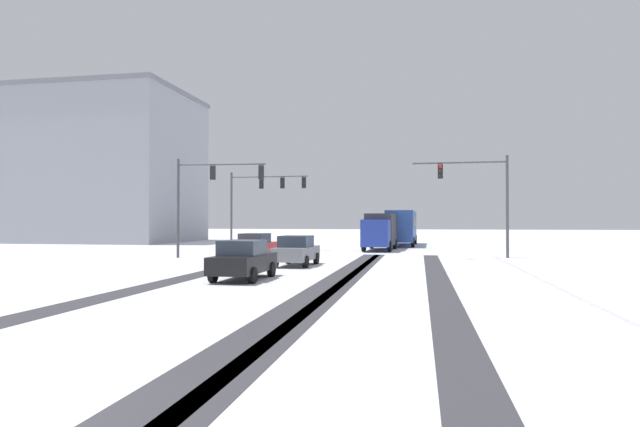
{
  "coord_description": "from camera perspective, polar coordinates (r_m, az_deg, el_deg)",
  "views": [
    {
      "loc": [
        5.15,
        -5.75,
        2.4
      ],
      "look_at": [
        0.0,
        21.48,
        2.8
      ],
      "focal_mm": 29.74,
      "sensor_mm": 36.0,
      "label": 1
    }
  ],
  "objects": [
    {
      "name": "traffic_signal_near_right",
      "position": [
        34.69,
        16.89,
        2.54
      ],
      "size": [
        5.88,
        0.38,
        6.5
      ],
      "color": "#47474C",
      "rests_on": "ground"
    },
    {
      "name": "box_truck_delivery",
      "position": [
        44.05,
        6.48,
        -1.82
      ],
      "size": [
        2.55,
        7.49,
        3.02
      ],
      "color": "#233899",
      "rests_on": "ground"
    },
    {
      "name": "wheel_track_left_lane",
      "position": [
        21.41,
        3.12,
        -7.25
      ],
      "size": [
        0.74,
        33.75,
        0.01
      ],
      "primitive_type": "cube",
      "color": "#38383D",
      "rests_on": "ground"
    },
    {
      "name": "sidewalk_kerb_right",
      "position": [
        20.81,
        29.76,
        -7.17
      ],
      "size": [
        4.0,
        33.75,
        0.12
      ],
      "primitive_type": "cube",
      "color": "white",
      "rests_on": "ground"
    },
    {
      "name": "office_building_far_left_block",
      "position": [
        67.25,
        -21.89,
        4.59
      ],
      "size": [
        19.15,
        15.44,
        17.35
      ],
      "color": "#9399A3",
      "rests_on": "ground"
    },
    {
      "name": "traffic_signal_near_left",
      "position": [
        35.37,
        -11.92,
        2.82
      ],
      "size": [
        5.95,
        0.72,
        6.5
      ],
      "color": "#47474C",
      "rests_on": "ground"
    },
    {
      "name": "bus_oncoming",
      "position": [
        52.97,
        8.82,
        -1.26
      ],
      "size": [
        2.85,
        11.05,
        3.38
      ],
      "color": "#284793",
      "rests_on": "ground"
    },
    {
      "name": "wheel_track_oncoming",
      "position": [
        21.49,
        1.62,
        -7.23
      ],
      "size": [
        1.19,
        33.75,
        0.01
      ],
      "primitive_type": "cube",
      "color": "#38383D",
      "rests_on": "ground"
    },
    {
      "name": "traffic_signal_far_left",
      "position": [
        44.39,
        -6.29,
        2.29
      ],
      "size": [
        6.72,
        0.47,
        6.5
      ],
      "color": "#47474C",
      "rests_on": "ground"
    },
    {
      "name": "car_black_third",
      "position": [
        22.02,
        -8.24,
        -4.94
      ],
      "size": [
        1.87,
        4.12,
        1.62
      ],
      "color": "black",
      "rests_on": "ground"
    },
    {
      "name": "car_grey_second",
      "position": [
        28.54,
        -2.55,
        -4.01
      ],
      "size": [
        1.9,
        4.14,
        1.62
      ],
      "color": "slate",
      "rests_on": "ground"
    },
    {
      "name": "wheel_track_center",
      "position": [
        21.24,
        12.68,
        -7.29
      ],
      "size": [
        0.95,
        33.75,
        0.01
      ],
      "primitive_type": "cube",
      "color": "#38383D",
      "rests_on": "ground"
    },
    {
      "name": "wheel_track_right_lane",
      "position": [
        23.36,
        -14.14,
        -6.69
      ],
      "size": [
        1.19,
        33.75,
        0.01
      ],
      "primitive_type": "cube",
      "color": "#38383D",
      "rests_on": "ground"
    },
    {
      "name": "car_red_lead",
      "position": [
        34.3,
        -6.97,
        -3.47
      ],
      "size": [
        2.0,
        4.18,
        1.62
      ],
      "color": "red",
      "rests_on": "ground"
    }
  ]
}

